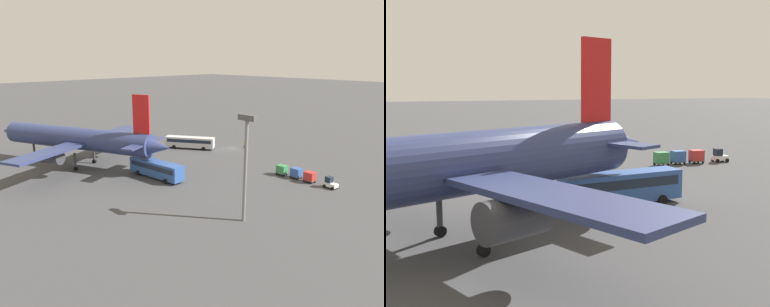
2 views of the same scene
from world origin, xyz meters
The scene contains 9 objects.
ground_plane centered at (0.00, 0.00, 0.00)m, with size 600.00×600.00×0.00m, color #424244.
airplane centered at (12.07, 37.12, 6.10)m, with size 42.88×37.04×16.22m.
shuttle_bus_near centered at (7.59, 8.61, 1.85)m, with size 12.14×9.12×3.06m.
shuttle_bus_far centered at (-5.67, 29.89, 2.03)m, with size 13.06×4.03×3.39m.
baggage_tug centered at (-32.10, 10.35, 0.94)m, with size 2.53×1.86×2.10m.
worker_person centered at (-1.83, -2.10, 0.87)m, with size 0.38×0.38×1.74m.
cargo_cart_red centered at (-27.93, 10.27, 1.19)m, with size 2.05×1.75×2.06m.
cargo_cart_blue centered at (-24.83, 9.98, 1.19)m, with size 2.05×1.75×2.06m.
cargo_cart_green centered at (-21.73, 10.30, 1.19)m, with size 2.05×1.75×2.06m.
Camera 2 is at (14.90, 72.15, 11.96)m, focal length 45.00 mm.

